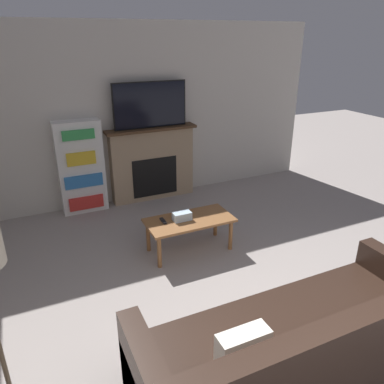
# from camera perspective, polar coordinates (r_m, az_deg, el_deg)

# --- Properties ---
(wall_back) EXTENTS (6.05, 0.06, 2.70)m
(wall_back) POSITION_cam_1_polar(r_m,az_deg,el_deg) (5.95, -8.11, 11.54)
(wall_back) COLOR beige
(wall_back) RESTS_ON ground_plane
(fireplace) EXTENTS (1.43, 0.28, 1.17)m
(fireplace) POSITION_cam_1_polar(r_m,az_deg,el_deg) (6.06, -6.07, 4.38)
(fireplace) COLOR tan
(fireplace) RESTS_ON ground_plane
(tv) EXTENTS (1.15, 0.03, 0.69)m
(tv) POSITION_cam_1_polar(r_m,az_deg,el_deg) (5.81, -6.39, 13.04)
(tv) COLOR black
(tv) RESTS_ON fireplace
(couch) EXTENTS (2.50, 0.98, 0.89)m
(couch) POSITION_cam_1_polar(r_m,az_deg,el_deg) (3.17, 16.18, -22.20)
(couch) COLOR black
(couch) RESTS_ON ground_plane
(coffee_table) EXTENTS (1.06, 0.52, 0.43)m
(coffee_table) POSITION_cam_1_polar(r_m,az_deg,el_deg) (4.58, -0.39, -4.79)
(coffee_table) COLOR brown
(coffee_table) RESTS_ON ground_plane
(tissue_box) EXTENTS (0.22, 0.12, 0.10)m
(tissue_box) POSITION_cam_1_polar(r_m,az_deg,el_deg) (4.51, -1.53, -3.71)
(tissue_box) COLOR silver
(tissue_box) RESTS_ON coffee_table
(remote_control) EXTENTS (0.04, 0.15, 0.02)m
(remote_control) POSITION_cam_1_polar(r_m,az_deg,el_deg) (4.50, -4.41, -4.40)
(remote_control) COLOR black
(remote_control) RESTS_ON coffee_table
(bookshelf) EXTENTS (0.66, 0.29, 1.38)m
(bookshelf) POSITION_cam_1_polar(r_m,az_deg,el_deg) (5.77, -16.55, 3.62)
(bookshelf) COLOR white
(bookshelf) RESTS_ON ground_plane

